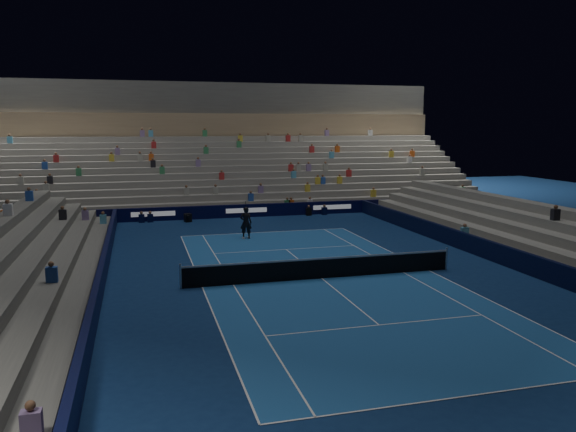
# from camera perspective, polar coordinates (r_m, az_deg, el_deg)

# --- Properties ---
(ground) EXTENTS (90.00, 90.00, 0.00)m
(ground) POSITION_cam_1_polar(r_m,az_deg,el_deg) (26.12, 3.43, -6.34)
(ground) COLOR #0D2551
(ground) RESTS_ON ground
(court_surface) EXTENTS (10.97, 23.77, 0.01)m
(court_surface) POSITION_cam_1_polar(r_m,az_deg,el_deg) (26.12, 3.43, -6.33)
(court_surface) COLOR #1B5196
(court_surface) RESTS_ON ground
(sponsor_barrier_far) EXTENTS (44.00, 0.25, 1.00)m
(sponsor_barrier_far) POSITION_cam_1_polar(r_m,az_deg,el_deg) (43.61, -4.26, 0.54)
(sponsor_barrier_far) COLOR black
(sponsor_barrier_far) RESTS_ON ground
(sponsor_barrier_east) EXTENTS (0.25, 37.00, 1.00)m
(sponsor_barrier_east) POSITION_cam_1_polar(r_m,az_deg,el_deg) (30.42, 21.09, -3.76)
(sponsor_barrier_east) COLOR black
(sponsor_barrier_east) RESTS_ON ground
(sponsor_barrier_west) EXTENTS (0.25, 37.00, 1.00)m
(sponsor_barrier_west) POSITION_cam_1_polar(r_m,az_deg,el_deg) (24.78, -18.50, -6.45)
(sponsor_barrier_west) COLOR black
(sponsor_barrier_west) RESTS_ON ground
(grandstand_main) EXTENTS (44.00, 15.20, 11.20)m
(grandstand_main) POSITION_cam_1_polar(r_m,az_deg,el_deg) (52.52, -6.23, 5.11)
(grandstand_main) COLOR slate
(grandstand_main) RESTS_ON ground
(grandstand_east) EXTENTS (5.00, 37.00, 2.50)m
(grandstand_east) POSITION_cam_1_polar(r_m,az_deg,el_deg) (32.48, 26.09, -2.55)
(grandstand_east) COLOR gray
(grandstand_east) RESTS_ON ground
(grandstand_west) EXTENTS (5.00, 37.00, 2.50)m
(grandstand_west) POSITION_cam_1_polar(r_m,az_deg,el_deg) (25.16, -26.48, -5.73)
(grandstand_west) COLOR #60605C
(grandstand_west) RESTS_ON ground
(tennis_net) EXTENTS (12.90, 0.10, 1.10)m
(tennis_net) POSITION_cam_1_polar(r_m,az_deg,el_deg) (25.99, 3.44, -5.26)
(tennis_net) COLOR #B2B2B7
(tennis_net) RESTS_ON ground
(tennis_player) EXTENTS (0.84, 0.66, 2.01)m
(tennis_player) POSITION_cam_1_polar(r_m,az_deg,el_deg) (35.17, -4.28, -0.68)
(tennis_player) COLOR black
(tennis_player) RESTS_ON ground
(broadcast_camera) EXTENTS (0.58, 0.97, 0.61)m
(broadcast_camera) POSITION_cam_1_polar(r_m,az_deg,el_deg) (41.98, -10.10, -0.16)
(broadcast_camera) COLOR black
(broadcast_camera) RESTS_ON ground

